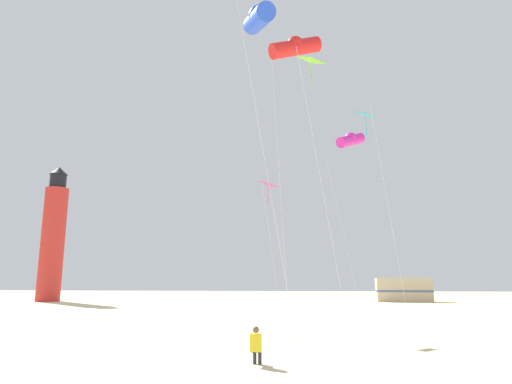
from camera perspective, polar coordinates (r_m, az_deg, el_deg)
kite_flyer_standing at (r=14.28m, az=0.02°, el=-19.08°), size 0.35×0.51×1.16m
kite_diamond_rainbow at (r=24.09m, az=1.58°, el=0.41°), size 1.35×1.35×7.92m
kite_diamond_cyan at (r=24.21m, az=14.17°, el=8.54°), size 2.22×2.22×11.34m
kite_diamond_lime at (r=18.13m, az=7.20°, el=15.19°), size 1.75×1.75×11.32m
kite_tube_blue at (r=17.48m, az=0.35°, el=21.51°), size 2.06×2.62×12.72m
kite_tube_magenta at (r=29.78m, az=12.10°, el=6.60°), size 2.98×3.05×12.28m
kite_tube_scarlet at (r=20.91m, az=5.07°, el=18.12°), size 2.54×1.98×13.51m
lighthouse_distant at (r=60.79m, az=-24.70°, el=-5.27°), size 2.80×2.80×16.80m
rv_van_tan at (r=57.39m, az=18.49°, el=-11.88°), size 6.55×2.65×2.80m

